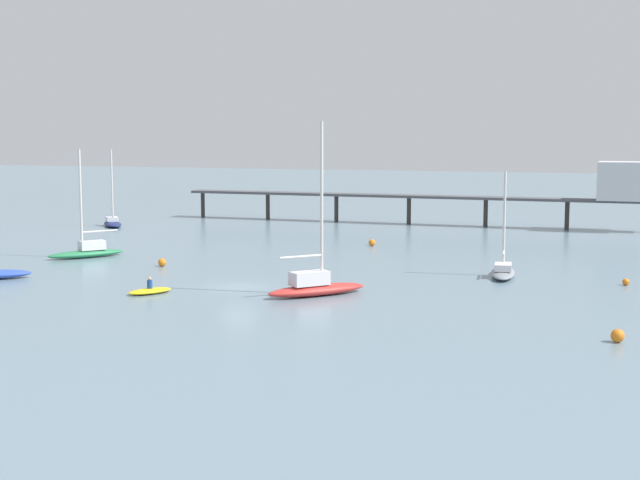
# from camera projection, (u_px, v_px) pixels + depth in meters

# --- Properties ---
(ground_plane) EXTENTS (400.00, 400.00, 0.00)m
(ground_plane) POSITION_uv_depth(u_px,v_px,m) (239.00, 287.00, 63.21)
(ground_plane) COLOR slate
(pier) EXTENTS (56.68, 4.65, 7.66)m
(pier) POSITION_uv_depth(u_px,v_px,m) (541.00, 187.00, 101.65)
(pier) COLOR #4C4C51
(pier) RESTS_ON ground_plane
(sailboat_gray) EXTENTS (2.57, 6.44, 7.90)m
(sailboat_gray) POSITION_uv_depth(u_px,v_px,m) (503.00, 270.00, 67.76)
(sailboat_gray) COLOR gray
(sailboat_gray) RESTS_ON ground_plane
(sailboat_green) EXTENTS (5.24, 6.46, 9.38)m
(sailboat_green) POSITION_uv_depth(u_px,v_px,m) (87.00, 250.00, 78.37)
(sailboat_green) COLOR #287F4C
(sailboat_green) RESTS_ON ground_plane
(sailboat_navy) EXTENTS (5.40, 5.93, 8.90)m
(sailboat_navy) POSITION_uv_depth(u_px,v_px,m) (113.00, 222.00, 104.71)
(sailboat_navy) COLOR navy
(sailboat_navy) RESTS_ON ground_plane
(sailboat_red) EXTENTS (6.06, 6.65, 11.50)m
(sailboat_red) POSITION_uv_depth(u_px,v_px,m) (315.00, 284.00, 59.87)
(sailboat_red) COLOR red
(sailboat_red) RESTS_ON ground_plane
(dinghy_yellow) EXTENTS (2.80, 3.45, 1.14)m
(dinghy_yellow) POSITION_uv_depth(u_px,v_px,m) (150.00, 291.00, 60.67)
(dinghy_yellow) COLOR yellow
(dinghy_yellow) RESTS_ON ground_plane
(mooring_buoy_outer) EXTENTS (0.70, 0.70, 0.70)m
(mooring_buoy_outer) POSITION_uv_depth(u_px,v_px,m) (618.00, 336.00, 46.42)
(mooring_buoy_outer) COLOR orange
(mooring_buoy_outer) RESTS_ON ground_plane
(mooring_buoy_mid) EXTENTS (0.50, 0.50, 0.50)m
(mooring_buoy_mid) POSITION_uv_depth(u_px,v_px,m) (626.00, 282.00, 63.93)
(mooring_buoy_mid) COLOR orange
(mooring_buoy_mid) RESTS_ON ground_plane
(mooring_buoy_inner) EXTENTS (0.66, 0.66, 0.66)m
(mooring_buoy_inner) POSITION_uv_depth(u_px,v_px,m) (372.00, 243.00, 86.38)
(mooring_buoy_inner) COLOR orange
(mooring_buoy_inner) RESTS_ON ground_plane
(mooring_buoy_far) EXTENTS (0.66, 0.66, 0.66)m
(mooring_buoy_far) POSITION_uv_depth(u_px,v_px,m) (162.00, 262.00, 73.05)
(mooring_buoy_far) COLOR orange
(mooring_buoy_far) RESTS_ON ground_plane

